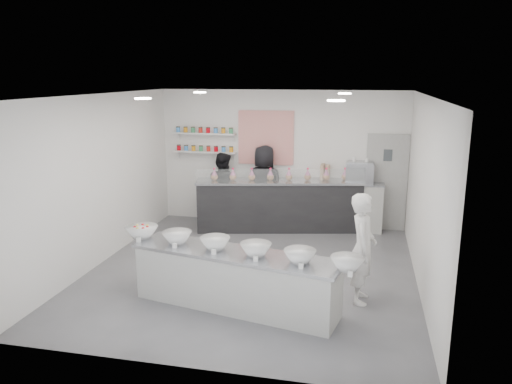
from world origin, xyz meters
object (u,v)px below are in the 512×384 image
at_px(prep_counter, 235,280).
at_px(espresso_ledge, 349,206).
at_px(staff_left, 222,188).
at_px(staff_right, 264,186).
at_px(woman_prep, 363,248).
at_px(espresso_machine, 360,173).
at_px(back_bar, 279,205).

distance_m(prep_counter, espresso_ledge, 4.40).
relative_size(staff_left, staff_right, 0.89).
bearing_deg(prep_counter, staff_right, 107.51).
distance_m(prep_counter, woman_prep, 1.92).
xyz_separation_m(prep_counter, staff_left, (-1.36, 4.07, 0.39)).
bearing_deg(prep_counter, staff_left, 120.42).
bearing_deg(woman_prep, espresso_ledge, 4.97).
xyz_separation_m(prep_counter, staff_right, (-0.40, 4.07, 0.49)).
distance_m(espresso_ledge, espresso_machine, 0.77).
xyz_separation_m(woman_prep, staff_right, (-2.18, 3.47, 0.08)).
relative_size(espresso_ledge, woman_prep, 0.86).
bearing_deg(staff_left, espresso_machine, -161.43).
xyz_separation_m(prep_counter, espresso_machine, (1.67, 4.15, 0.86)).
xyz_separation_m(back_bar, staff_right, (-0.39, 0.25, 0.36)).
xyz_separation_m(back_bar, staff_left, (-1.35, 0.25, 0.26)).
height_order(woman_prep, staff_left, woman_prep).
bearing_deg(woman_prep, espresso_machine, 1.99).
relative_size(prep_counter, back_bar, 0.87).
height_order(espresso_ledge, staff_left, staff_left).
bearing_deg(staff_right, prep_counter, 100.83).
relative_size(back_bar, espresso_ledge, 2.50).
relative_size(espresso_machine, staff_left, 0.36).
xyz_separation_m(woman_prep, staff_left, (-3.14, 3.47, -0.02)).
height_order(back_bar, espresso_machine, espresso_machine).
bearing_deg(espresso_machine, staff_right, -177.90).
height_order(prep_counter, staff_left, staff_left).
distance_m(prep_counter, back_bar, 3.82).
height_order(espresso_machine, staff_right, staff_right).
height_order(back_bar, woman_prep, woman_prep).
distance_m(back_bar, espresso_machine, 1.86).
bearing_deg(back_bar, staff_right, 134.77).
bearing_deg(staff_right, woman_prep, 127.34).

